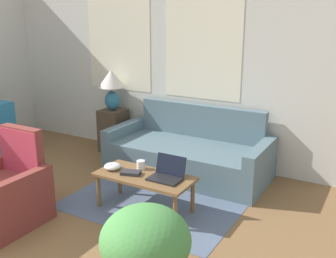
# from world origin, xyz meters

# --- Properties ---
(wall_back) EXTENTS (6.43, 0.06, 2.60)m
(wall_back) POSITION_xyz_m (-0.00, 3.79, 1.31)
(wall_back) COLOR silver
(wall_back) RESTS_ON ground_plane
(rug) EXTENTS (1.86, 2.05, 0.01)m
(rug) POSITION_xyz_m (0.72, 2.70, 0.00)
(rug) COLOR slate
(rug) RESTS_ON ground_plane
(couch) EXTENTS (2.05, 0.93, 0.84)m
(couch) POSITION_xyz_m (0.66, 3.31, 0.25)
(couch) COLOR slate
(couch) RESTS_ON ground_plane
(armchair) EXTENTS (0.70, 0.78, 0.92)m
(armchair) POSITION_xyz_m (-0.33, 1.24, 0.28)
(armchair) COLOR brown
(armchair) RESTS_ON ground_plane
(side_table) EXTENTS (0.35, 0.35, 0.64)m
(side_table) POSITION_xyz_m (-0.72, 3.51, 0.32)
(side_table) COLOR #4C3D2D
(side_table) RESTS_ON ground_plane
(table_lamp) EXTENTS (0.39, 0.39, 0.59)m
(table_lamp) POSITION_xyz_m (-0.72, 3.51, 1.02)
(table_lamp) COLOR teal
(table_lamp) RESTS_ON side_table
(coffee_table) EXTENTS (1.04, 0.47, 0.39)m
(coffee_table) POSITION_xyz_m (0.72, 2.16, 0.34)
(coffee_table) COLOR brown
(coffee_table) RESTS_ON ground_plane
(laptop) EXTENTS (0.33, 0.27, 0.22)m
(laptop) POSITION_xyz_m (0.97, 2.20, 0.44)
(laptop) COLOR black
(laptop) RESTS_ON coffee_table
(cup_navy) EXTENTS (0.09, 0.09, 0.09)m
(cup_navy) POSITION_xyz_m (0.59, 2.29, 0.44)
(cup_navy) COLOR white
(cup_navy) RESTS_ON coffee_table
(snack_bowl) EXTENTS (0.18, 0.18, 0.07)m
(snack_bowl) POSITION_xyz_m (0.33, 2.12, 0.43)
(snack_bowl) COLOR white
(snack_bowl) RESTS_ON coffee_table
(book_red) EXTENTS (0.23, 0.18, 0.04)m
(book_red) POSITION_xyz_m (0.58, 2.11, 0.41)
(book_red) COLOR #2D2D33
(book_red) RESTS_ON coffee_table
(potted_plant) EXTENTS (0.66, 0.66, 0.69)m
(potted_plant) POSITION_xyz_m (1.45, 1.06, 0.42)
(potted_plant) COLOR #996B42
(potted_plant) RESTS_ON ground_plane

